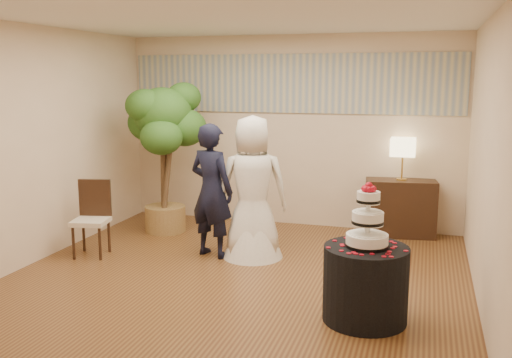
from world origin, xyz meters
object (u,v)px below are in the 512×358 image
(groom, at_px, (212,191))
(ficus_tree, at_px, (164,157))
(bride, at_px, (253,187))
(side_chair, at_px, (91,219))
(cake_table, at_px, (365,284))
(wedding_cake, at_px, (368,215))
(console, at_px, (400,208))
(table_lamp, at_px, (402,159))

(groom, distance_m, ficus_tree, 1.39)
(bride, distance_m, side_chair, 2.05)
(groom, bearing_deg, ficus_tree, -22.25)
(groom, height_order, cake_table, groom)
(groom, height_order, side_chair, groom)
(cake_table, height_order, ficus_tree, ficus_tree)
(cake_table, distance_m, wedding_cake, 0.64)
(bride, xyz_separation_m, cake_table, (1.53, -1.49, -0.53))
(console, bearing_deg, groom, -152.33)
(groom, distance_m, bride, 0.51)
(wedding_cake, bearing_deg, ficus_tree, 143.78)
(wedding_cake, height_order, table_lamp, table_lamp)
(bride, height_order, cake_table, bride)
(console, bearing_deg, side_chair, -159.18)
(groom, xyz_separation_m, console, (2.19, 1.61, -0.43))
(wedding_cake, bearing_deg, console, 86.97)
(side_chair, bearing_deg, console, 17.35)
(wedding_cake, height_order, side_chair, wedding_cake)
(ficus_tree, bearing_deg, side_chair, -106.22)
(table_lamp, bearing_deg, bride, -138.28)
(groom, relative_size, wedding_cake, 2.79)
(table_lamp, bearing_deg, console, 0.00)
(cake_table, relative_size, side_chair, 0.82)
(bride, relative_size, ficus_tree, 0.81)
(cake_table, bearing_deg, table_lamp, 86.97)
(groom, height_order, console, groom)
(cake_table, height_order, wedding_cake, wedding_cake)
(console, height_order, side_chair, side_chair)
(wedding_cake, bearing_deg, side_chair, 164.56)
(console, distance_m, side_chair, 4.16)
(bride, height_order, ficus_tree, ficus_tree)
(groom, bearing_deg, side_chair, 34.01)
(table_lamp, distance_m, side_chair, 4.20)
(cake_table, bearing_deg, wedding_cake, 0.00)
(groom, height_order, wedding_cake, groom)
(console, height_order, table_lamp, table_lamp)
(groom, relative_size, side_chair, 1.77)
(groom, relative_size, console, 1.74)
(console, xyz_separation_m, side_chair, (-3.62, -2.05, 0.07))
(bride, xyz_separation_m, ficus_tree, (-1.55, 0.76, 0.21))
(console, relative_size, table_lamp, 1.64)
(wedding_cake, xyz_separation_m, console, (0.16, 3.00, -0.60))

